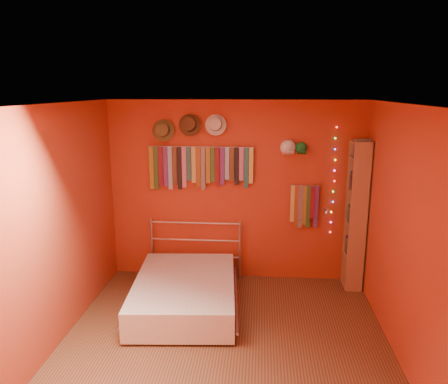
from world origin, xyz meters
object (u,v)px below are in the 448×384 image
(reading_lamp, at_px, (326,212))
(bed, at_px, (185,292))
(tie_rack, at_px, (199,166))
(bookshelf, at_px, (359,215))

(reading_lamp, relative_size, bed, 0.16)
(tie_rack, distance_m, bed, 1.70)
(tie_rack, bearing_deg, bed, -93.70)
(bookshelf, relative_size, bed, 1.10)
(tie_rack, height_order, bookshelf, bookshelf)
(reading_lamp, xyz_separation_m, bed, (-1.78, -0.77, -0.85))
(reading_lamp, distance_m, bookshelf, 0.43)
(tie_rack, distance_m, reading_lamp, 1.82)
(tie_rack, xyz_separation_m, reading_lamp, (1.72, -0.16, -0.57))
(reading_lamp, height_order, bookshelf, bookshelf)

